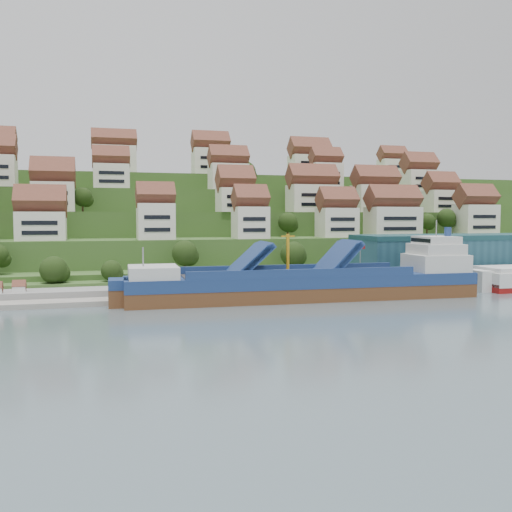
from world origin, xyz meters
name	(u,v)px	position (x,y,z in m)	size (l,w,h in m)	color
ground	(301,300)	(0.00, 0.00, 0.00)	(300.00, 300.00, 0.00)	slate
quay	(358,283)	(20.00, 15.00, 1.10)	(180.00, 14.00, 2.20)	gray
hillside	(204,233)	(0.00, 103.55, 10.66)	(260.00, 128.00, 31.00)	#2D4C1E
hillside_village	(233,190)	(0.89, 61.02, 24.56)	(159.29, 63.60, 29.05)	silver
hillside_trees	(227,219)	(-5.04, 43.41, 16.12)	(137.26, 60.68, 32.02)	#223913
warehouse	(469,254)	(52.00, 17.00, 7.20)	(60.00, 15.00, 10.00)	#204857
flagpole	(361,260)	(18.11, 10.00, 6.88)	(1.28, 0.16, 8.00)	gray
cargo_ship	(315,284)	(2.96, 0.04, 3.06)	(71.80, 13.96, 15.75)	brown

